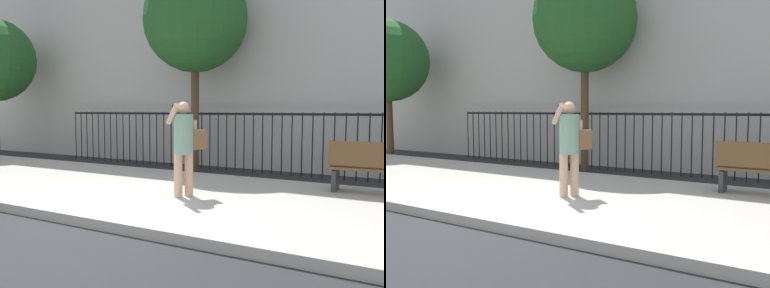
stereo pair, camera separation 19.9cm
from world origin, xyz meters
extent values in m
plane|color=#28282B|center=(0.00, 0.00, 0.00)|extent=(60.00, 60.00, 0.00)
cube|color=#B2ADA3|center=(0.00, 2.20, 0.07)|extent=(28.00, 4.40, 0.15)
cube|color=#BCB7B2|center=(0.00, 8.50, 4.94)|extent=(28.00, 4.00, 9.87)
cube|color=black|center=(0.00, 5.90, 1.55)|extent=(12.00, 0.04, 0.06)
cylinder|color=black|center=(-6.00, 5.90, 0.80)|extent=(0.03, 0.03, 1.60)
cylinder|color=black|center=(-5.74, 5.90, 0.80)|extent=(0.03, 0.03, 1.60)
cylinder|color=black|center=(-5.49, 5.90, 0.80)|extent=(0.03, 0.03, 1.60)
cylinder|color=black|center=(-5.23, 5.90, 0.80)|extent=(0.03, 0.03, 1.60)
cylinder|color=black|center=(-4.98, 5.90, 0.80)|extent=(0.03, 0.03, 1.60)
cylinder|color=black|center=(-4.72, 5.90, 0.80)|extent=(0.03, 0.03, 1.60)
cylinder|color=black|center=(-4.47, 5.90, 0.80)|extent=(0.03, 0.03, 1.60)
cylinder|color=black|center=(-4.21, 5.90, 0.80)|extent=(0.03, 0.03, 1.60)
cylinder|color=black|center=(-3.96, 5.90, 0.80)|extent=(0.03, 0.03, 1.60)
cylinder|color=black|center=(-3.70, 5.90, 0.80)|extent=(0.03, 0.03, 1.60)
cylinder|color=black|center=(-3.45, 5.90, 0.80)|extent=(0.03, 0.03, 1.60)
cylinder|color=black|center=(-3.19, 5.90, 0.80)|extent=(0.03, 0.03, 1.60)
cylinder|color=black|center=(-2.94, 5.90, 0.80)|extent=(0.03, 0.03, 1.60)
cylinder|color=black|center=(-2.68, 5.90, 0.80)|extent=(0.03, 0.03, 1.60)
cylinder|color=black|center=(-2.43, 5.90, 0.80)|extent=(0.03, 0.03, 1.60)
cylinder|color=black|center=(-2.17, 5.90, 0.80)|extent=(0.03, 0.03, 1.60)
cylinder|color=black|center=(-1.91, 5.90, 0.80)|extent=(0.03, 0.03, 1.60)
cylinder|color=black|center=(-1.66, 5.90, 0.80)|extent=(0.03, 0.03, 1.60)
cylinder|color=black|center=(-1.40, 5.90, 0.80)|extent=(0.03, 0.03, 1.60)
cylinder|color=black|center=(-1.15, 5.90, 0.80)|extent=(0.03, 0.03, 1.60)
cylinder|color=black|center=(-0.89, 5.90, 0.80)|extent=(0.03, 0.03, 1.60)
cylinder|color=black|center=(-0.64, 5.90, 0.80)|extent=(0.03, 0.03, 1.60)
cylinder|color=black|center=(-0.38, 5.90, 0.80)|extent=(0.03, 0.03, 1.60)
cylinder|color=black|center=(-0.13, 5.90, 0.80)|extent=(0.03, 0.03, 1.60)
cylinder|color=black|center=(0.13, 5.90, 0.80)|extent=(0.03, 0.03, 1.60)
cylinder|color=black|center=(0.38, 5.90, 0.80)|extent=(0.03, 0.03, 1.60)
cylinder|color=black|center=(0.64, 5.90, 0.80)|extent=(0.03, 0.03, 1.60)
cylinder|color=black|center=(0.89, 5.90, 0.80)|extent=(0.03, 0.03, 1.60)
cylinder|color=black|center=(1.15, 5.90, 0.80)|extent=(0.03, 0.03, 1.60)
cylinder|color=black|center=(1.40, 5.90, 0.80)|extent=(0.03, 0.03, 1.60)
cylinder|color=black|center=(1.66, 5.90, 0.80)|extent=(0.03, 0.03, 1.60)
cylinder|color=black|center=(1.91, 5.90, 0.80)|extent=(0.03, 0.03, 1.60)
cylinder|color=black|center=(2.17, 5.90, 0.80)|extent=(0.03, 0.03, 1.60)
cylinder|color=black|center=(2.43, 5.90, 0.80)|extent=(0.03, 0.03, 1.60)
cylinder|color=black|center=(2.68, 5.90, 0.80)|extent=(0.03, 0.03, 1.60)
cylinder|color=black|center=(2.94, 5.90, 0.80)|extent=(0.03, 0.03, 1.60)
cylinder|color=black|center=(3.19, 5.90, 0.80)|extent=(0.03, 0.03, 1.60)
cylinder|color=black|center=(3.45, 5.90, 0.80)|extent=(0.03, 0.03, 1.60)
cylinder|color=tan|center=(0.56, 1.81, 0.53)|extent=(0.15, 0.15, 0.75)
cylinder|color=tan|center=(0.69, 1.96, 0.53)|extent=(0.15, 0.15, 0.75)
cylinder|color=gray|center=(0.63, 1.88, 1.25)|extent=(0.48, 0.48, 0.69)
sphere|color=tan|center=(0.63, 1.88, 1.70)|extent=(0.21, 0.21, 0.21)
cylinder|color=tan|center=(0.50, 1.73, 1.59)|extent=(0.43, 0.37, 0.37)
cylinder|color=tan|center=(0.75, 2.04, 1.22)|extent=(0.09, 0.09, 0.52)
cube|color=black|center=(0.49, 1.81, 1.68)|extent=(0.05, 0.06, 0.15)
cube|color=brown|center=(0.79, 2.09, 1.14)|extent=(0.30, 0.32, 0.34)
cube|color=brown|center=(3.54, 3.73, 0.60)|extent=(1.60, 0.45, 0.05)
cube|color=brown|center=(3.54, 3.53, 0.88)|extent=(1.60, 0.06, 0.44)
cube|color=#333338|center=(2.84, 3.73, 0.35)|extent=(0.08, 0.41, 0.40)
cylinder|color=#4C3823|center=(-1.06, 5.35, 1.63)|extent=(0.21, 0.21, 3.27)
sphere|color=#235623|center=(-1.06, 5.35, 4.03)|extent=(2.76, 2.76, 2.76)
camera|label=1|loc=(4.18, -4.13, 1.67)|focal=37.87mm
camera|label=2|loc=(4.35, -4.03, 1.67)|focal=37.87mm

